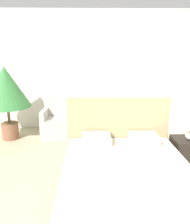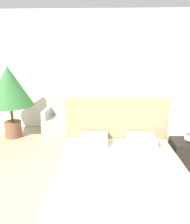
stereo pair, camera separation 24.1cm
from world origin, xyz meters
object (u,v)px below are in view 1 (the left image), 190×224
bed (126,178)px  nightstand (186,153)px  potted_palm (6,89)px  side_table (78,127)px  armchair_near_window_right (98,124)px  armchair_near_window_left (57,124)px

bed → nightstand: bearing=33.1°
potted_palm → side_table: (1.53, 0.12, -0.93)m
armchair_near_window_right → nightstand: 2.10m
bed → armchair_near_window_left: size_ratio=2.51×
bed → armchair_near_window_right: size_ratio=2.51×
potted_palm → side_table: size_ratio=3.81×
armchair_near_window_right → potted_palm: potted_palm is taller
side_table → armchair_near_window_left: bearing=176.6°
armchair_near_window_left → side_table: bearing=-1.6°
bed → nightstand: 1.37m
bed → nightstand: (1.14, 0.75, -0.00)m
bed → nightstand: bed is taller
nightstand → armchair_near_window_left: bearing=147.8°
armchair_near_window_left → side_table: 0.49m
bed → side_table: bed is taller
nightstand → side_table: (-1.93, 1.49, -0.04)m
armchair_near_window_left → nightstand: 2.85m
potted_palm → armchair_near_window_right: bearing=4.1°
potted_palm → side_table: bearing=4.4°
nightstand → side_table: nightstand is taller
side_table → nightstand: bearing=-37.6°
armchair_near_window_right → side_table: armchair_near_window_right is taller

